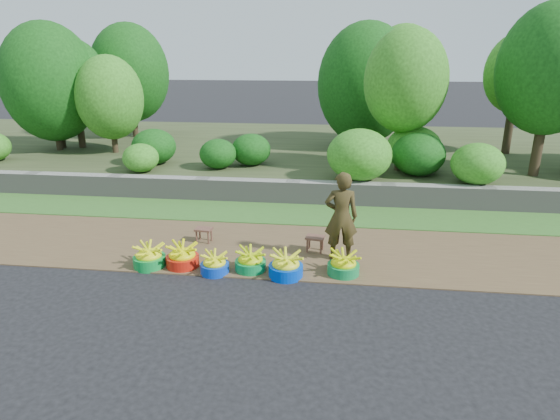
# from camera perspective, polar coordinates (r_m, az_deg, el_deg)

# --- Properties ---
(ground_plane) EXTENTS (120.00, 120.00, 0.00)m
(ground_plane) POSITION_cam_1_polar(r_m,az_deg,el_deg) (7.51, -1.45, -8.56)
(ground_plane) COLOR black
(ground_plane) RESTS_ON ground
(dirt_shoulder) EXTENTS (80.00, 2.50, 0.02)m
(dirt_shoulder) POSITION_cam_1_polar(r_m,az_deg,el_deg) (8.63, -0.23, -4.76)
(dirt_shoulder) COLOR brown
(dirt_shoulder) RESTS_ON ground
(grass_verge) EXTENTS (80.00, 1.50, 0.04)m
(grass_verge) POSITION_cam_1_polar(r_m,az_deg,el_deg) (10.48, 1.15, -0.44)
(grass_verge) COLOR #386E27
(grass_verge) RESTS_ON ground
(retaining_wall) EXTENTS (80.00, 0.35, 0.55)m
(retaining_wall) POSITION_cam_1_polar(r_m,az_deg,el_deg) (11.21, 1.61, 2.19)
(retaining_wall) COLOR gray
(retaining_wall) RESTS_ON ground
(earth_bank) EXTENTS (80.00, 10.00, 0.50)m
(earth_bank) POSITION_cam_1_polar(r_m,az_deg,el_deg) (15.97, 3.31, 6.98)
(earth_bank) COLOR #394525
(earth_bank) RESTS_ON ground
(vegetation) EXTENTS (30.93, 7.55, 4.14)m
(vegetation) POSITION_cam_1_polar(r_m,az_deg,el_deg) (14.38, 4.04, 14.76)
(vegetation) COLOR #322819
(vegetation) RESTS_ON earth_bank
(basin_a) EXTENTS (0.54, 0.54, 0.40)m
(basin_a) POSITION_cam_1_polar(r_m,az_deg,el_deg) (8.18, -15.66, -5.54)
(basin_a) COLOR #0D8F36
(basin_a) RESTS_ON ground
(basin_b) EXTENTS (0.55, 0.55, 0.41)m
(basin_b) POSITION_cam_1_polar(r_m,az_deg,el_deg) (8.05, -11.81, -5.61)
(basin_b) COLOR red
(basin_b) RESTS_ON ground
(basin_c) EXTENTS (0.47, 0.47, 0.35)m
(basin_c) POSITION_cam_1_polar(r_m,az_deg,el_deg) (7.76, -7.98, -6.56)
(basin_c) COLOR #0A39C0
(basin_c) RESTS_ON ground
(basin_d) EXTENTS (0.51, 0.51, 0.38)m
(basin_d) POSITION_cam_1_polar(r_m,az_deg,el_deg) (7.76, -3.62, -6.26)
(basin_d) COLOR #0C863F
(basin_d) RESTS_ON ground
(basin_e) EXTENTS (0.55, 0.55, 0.41)m
(basin_e) POSITION_cam_1_polar(r_m,az_deg,el_deg) (7.55, 0.71, -6.83)
(basin_e) COLOR #003ACA
(basin_e) RESTS_ON ground
(basin_f) EXTENTS (0.52, 0.52, 0.39)m
(basin_f) POSITION_cam_1_polar(r_m,az_deg,el_deg) (7.68, 7.74, -6.66)
(basin_f) COLOR #127F3F
(basin_f) RESTS_ON ground
(stool_left) EXTENTS (0.33, 0.26, 0.27)m
(stool_left) POSITION_cam_1_polar(r_m,az_deg,el_deg) (8.97, -9.28, -2.54)
(stool_left) COLOR brown
(stool_left) RESTS_ON dirt_shoulder
(stool_right) EXTENTS (0.36, 0.30, 0.29)m
(stool_right) POSITION_cam_1_polar(r_m,az_deg,el_deg) (8.45, 4.31, -3.60)
(stool_right) COLOR brown
(stool_right) RESTS_ON dirt_shoulder
(vendor_woman) EXTENTS (0.60, 0.41, 1.56)m
(vendor_woman) POSITION_cam_1_polar(r_m,az_deg,el_deg) (7.98, 7.46, -0.81)
(vendor_woman) COLOR black
(vendor_woman) RESTS_ON dirt_shoulder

